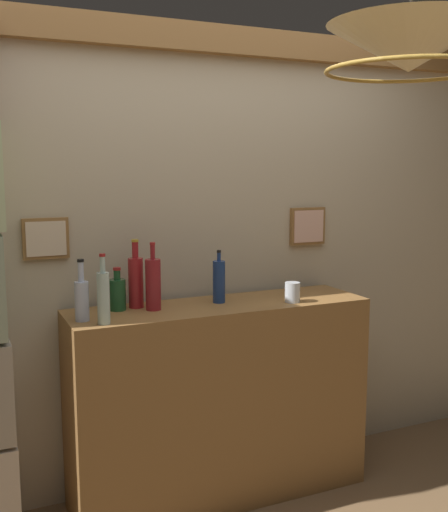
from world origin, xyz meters
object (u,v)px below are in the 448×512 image
liquor_bottle_port (136,281)px  glass_tumbler_rocks (292,292)px  liquor_bottle_brandy (82,298)px  liquor_bottle_sherry (153,284)px  liquor_bottle_vermouth (117,294)px  pendant_lamp (409,50)px  liquor_bottle_amaro (219,281)px  liquor_bottle_vodka (103,296)px

liquor_bottle_port → glass_tumbler_rocks: liquor_bottle_port is taller
liquor_bottle_brandy → glass_tumbler_rocks: 1.05m
liquor_bottle_sherry → liquor_bottle_vermouth: bearing=158.3°
liquor_bottle_port → pendant_lamp: (0.75, -1.01, 0.97)m
liquor_bottle_brandy → liquor_bottle_port: (0.29, 0.15, 0.03)m
liquor_bottle_amaro → liquor_bottle_vodka: bearing=-163.9°
liquor_bottle_amaro → glass_tumbler_rocks: liquor_bottle_amaro is taller
liquor_bottle_vodka → liquor_bottle_vermouth: bearing=62.4°
liquor_bottle_sherry → liquor_bottle_amaro: 0.35m
liquor_bottle_port → liquor_bottle_amaro: bearing=-9.3°
liquor_bottle_brandy → liquor_bottle_vodka: liquor_bottle_vodka is taller
pendant_lamp → liquor_bottle_port: bearing=126.8°
liquor_bottle_vodka → liquor_bottle_port: 0.33m
liquor_bottle_amaro → pendant_lamp: size_ratio=0.44×
liquor_bottle_brandy → liquor_bottle_vermouth: liquor_bottle_brandy is taller
liquor_bottle_amaro → liquor_bottle_brandy: bearing=-173.1°
liquor_bottle_brandy → pendant_lamp: 1.68m
liquor_bottle_brandy → liquor_bottle_vodka: 0.12m
liquor_bottle_amaro → pendant_lamp: (0.34, -0.94, 0.99)m
liquor_bottle_vodka → liquor_bottle_amaro: 0.65m
liquor_bottle_amaro → liquor_bottle_port: liquor_bottle_port is taller
liquor_bottle_amaro → liquor_bottle_sherry: bearing=-177.5°
glass_tumbler_rocks → liquor_bottle_vermouth: bearing=167.3°
liquor_bottle_brandy → liquor_bottle_amaro: liquor_bottle_brandy is taller
liquor_bottle_vermouth → liquor_bottle_port: 0.11m
liquor_bottle_vermouth → liquor_bottle_amaro: (0.51, -0.05, 0.03)m
liquor_bottle_sherry → pendant_lamp: bearing=-53.2°
liquor_bottle_vermouth → liquor_bottle_sherry: size_ratio=0.63×
liquor_bottle_vodka → liquor_bottle_amaro: size_ratio=1.16×
liquor_bottle_amaro → liquor_bottle_port: size_ratio=0.80×
liquor_bottle_vodka → liquor_bottle_sherry: bearing=30.8°
liquor_bottle_brandy → liquor_bottle_vermouth: bearing=34.4°
liquor_bottle_sherry → liquor_bottle_port: (-0.06, 0.08, 0.00)m
liquor_bottle_vermouth → liquor_bottle_port: bearing=11.4°
liquor_bottle_vermouth → liquor_bottle_amaro: 0.51m
liquor_bottle_vodka → pendant_lamp: (0.97, -0.76, 0.98)m
liquor_bottle_amaro → liquor_bottle_port: bearing=170.7°
liquor_bottle_brandy → liquor_bottle_sherry: bearing=11.3°
liquor_bottle_sherry → liquor_bottle_vodka: 0.32m
liquor_bottle_brandy → liquor_bottle_vermouth: size_ratio=1.34×
liquor_bottle_brandy → liquor_bottle_port: 0.33m
liquor_bottle_brandy → pendant_lamp: size_ratio=0.46×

